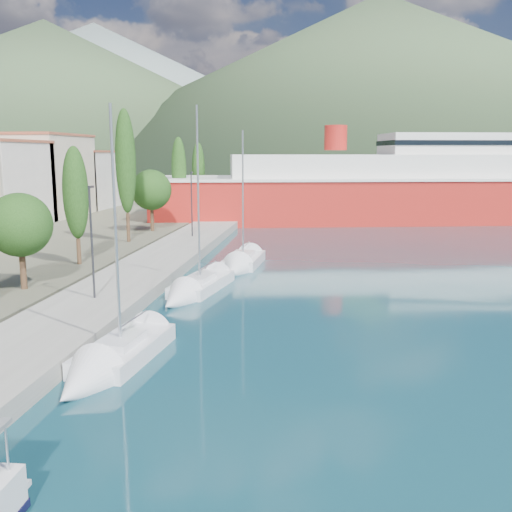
# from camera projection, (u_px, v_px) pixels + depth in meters

# --- Properties ---
(ground) EXTENTS (1400.00, 1400.00, 0.00)m
(ground) POSITION_uv_depth(u_px,v_px,m) (309.00, 191.00, 132.71)
(ground) COLOR #133D49
(quay) EXTENTS (5.00, 88.00, 0.80)m
(quay) POSITION_uv_depth(u_px,v_px,m) (153.00, 266.00, 41.77)
(quay) COLOR gray
(quay) RESTS_ON ground
(hills_far) EXTENTS (1480.00, 900.00, 180.00)m
(hills_far) POSITION_uv_depth(u_px,v_px,m) (456.00, 86.00, 590.73)
(hills_far) COLOR slate
(hills_far) RESTS_ON ground
(hills_near) EXTENTS (1010.00, 520.00, 115.00)m
(hills_near) POSITION_uv_depth(u_px,v_px,m) (476.00, 88.00, 359.65)
(hills_near) COLOR #3C5233
(hills_near) RESTS_ON ground
(tree_row) EXTENTS (4.10, 63.95, 11.75)m
(tree_row) POSITION_uv_depth(u_px,v_px,m) (113.00, 187.00, 47.36)
(tree_row) COLOR #47301E
(tree_row) RESTS_ON land_strip
(lamp_posts) EXTENTS (0.15, 45.60, 6.06)m
(lamp_posts) POSITION_uv_depth(u_px,v_px,m) (97.00, 236.00, 31.25)
(lamp_posts) COLOR #2D2D33
(lamp_posts) RESTS_ON quay
(sailboat_near) EXTENTS (3.18, 8.13, 11.39)m
(sailboat_near) POSITION_uv_depth(u_px,v_px,m) (103.00, 367.00, 22.29)
(sailboat_near) COLOR silver
(sailboat_near) RESTS_ON ground
(sailboat_mid) EXTENTS (3.67, 8.80, 12.29)m
(sailboat_mid) POSITION_uv_depth(u_px,v_px,m) (189.00, 292.00, 34.39)
(sailboat_mid) COLOR silver
(sailboat_mid) RESTS_ON ground
(sailboat_far) EXTENTS (2.91, 7.76, 11.21)m
(sailboat_far) POSITION_uv_depth(u_px,v_px,m) (239.00, 266.00, 42.48)
(sailboat_far) COLOR silver
(sailboat_far) RESTS_ON ground
(ferry) EXTENTS (65.29, 24.75, 12.69)m
(ferry) POSITION_uv_depth(u_px,v_px,m) (404.00, 191.00, 73.29)
(ferry) COLOR #AF1E17
(ferry) RESTS_ON ground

